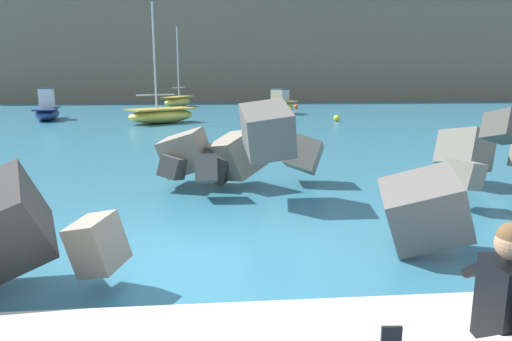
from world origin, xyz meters
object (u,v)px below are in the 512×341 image
boat_mid_left (162,115)px  mooring_buoy_inner (296,107)px  boat_near_right (178,101)px  mooring_buoy_middle (337,118)px  boat_mid_centre (47,110)px  boat_near_left (278,106)px

boat_mid_left → mooring_buoy_inner: size_ratio=17.39×
boat_near_right → mooring_buoy_middle: bearing=-54.4°
boat_mid_left → boat_mid_centre: (-8.50, 3.38, 0.14)m
boat_mid_left → mooring_buoy_inner: boat_mid_left is taller
boat_mid_left → boat_mid_centre: boat_mid_left is taller
mooring_buoy_middle → boat_near_left: bearing=116.0°
boat_mid_centre → mooring_buoy_inner: (19.91, 9.96, -0.48)m
boat_near_left → boat_mid_centre: 17.55m
boat_mid_centre → boat_near_right: bearing=59.6°
boat_mid_left → mooring_buoy_middle: bearing=0.8°
boat_mid_centre → mooring_buoy_inner: size_ratio=11.42×
mooring_buoy_inner → mooring_buoy_middle: 13.18m
boat_near_left → boat_mid_centre: (-17.24, -3.31, -0.01)m
boat_near_left → boat_mid_left: bearing=-142.5°
boat_near_right → mooring_buoy_inner: boat_near_right is taller
boat_near_left → mooring_buoy_inner: boat_near_left is taller
boat_near_left → mooring_buoy_inner: (2.68, 6.65, -0.49)m
boat_mid_centre → mooring_buoy_middle: boat_mid_centre is taller
mooring_buoy_inner → boat_near_left: bearing=-111.9°
boat_mid_centre → mooring_buoy_middle: bearing=-8.9°
boat_near_left → mooring_buoy_inner: 7.19m
boat_near_right → mooring_buoy_middle: (12.26, -17.12, -0.40)m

